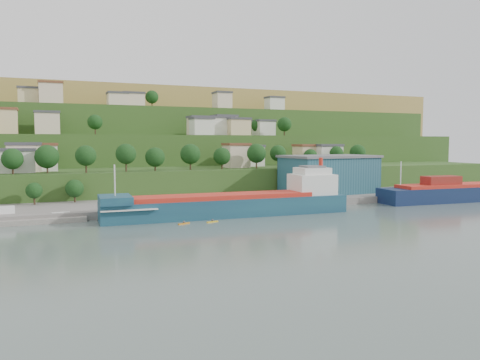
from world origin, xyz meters
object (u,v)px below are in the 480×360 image
warehouse (329,174)px  kayak_orange (184,223)px  cargo_ship_far (470,192)px  caravan (2,212)px  cargo_ship_near (236,205)px

warehouse → kayak_orange: 66.81m
kayak_orange → cargo_ship_far: bearing=-16.6°
cargo_ship_far → warehouse: warehouse is taller
warehouse → cargo_ship_far: bearing=-32.7°
caravan → kayak_orange: size_ratio=1.73×
warehouse → cargo_ship_near: bearing=-157.1°
warehouse → caravan: warehouse is taller
warehouse → kayak_orange: size_ratio=10.20×
cargo_ship_far → warehouse: 46.53m
cargo_ship_far → cargo_ship_near: bearing=-176.2°
cargo_ship_near → kayak_orange: bearing=-152.8°
cargo_ship_near → cargo_ship_far: cargo_ship_near is taller
cargo_ship_far → caravan: cargo_ship_far is taller
cargo_ship_near → caravan: (-56.17, 11.78, -0.20)m
kayak_orange → warehouse: bearing=5.6°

